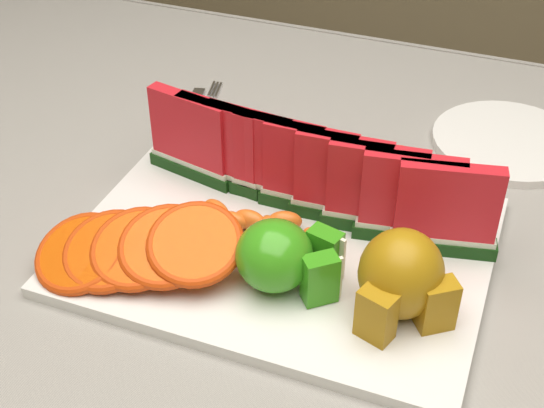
{
  "coord_description": "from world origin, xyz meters",
  "views": [
    {
      "loc": [
        0.21,
        -0.53,
        1.25
      ],
      "look_at": [
        -0.0,
        0.01,
        0.81
      ],
      "focal_mm": 50.0,
      "sensor_mm": 36.0,
      "label": 1
    }
  ],
  "objects": [
    {
      "name": "table",
      "position": [
        0.0,
        0.0,
        0.65
      ],
      "size": [
        1.4,
        0.9,
        0.75
      ],
      "color": "#492819",
      "rests_on": "ground"
    },
    {
      "name": "orange_fan_back",
      "position": [
        0.0,
        0.12,
        0.79
      ],
      "size": [
        0.28,
        0.1,
        0.04
      ],
      "color": "#F7480F",
      "rests_on": "platter"
    },
    {
      "name": "tangerine_segments",
      "position": [
        -0.01,
        0.01,
        0.78
      ],
      "size": [
        0.15,
        0.05,
        0.02
      ],
      "color": "#EA5828",
      "rests_on": "platter"
    },
    {
      "name": "platter",
      "position": [
        0.01,
        0.01,
        0.76
      ],
      "size": [
        0.4,
        0.3,
        0.01
      ],
      "color": "silver",
      "rests_on": "tablecloth"
    },
    {
      "name": "apple_cluster",
      "position": [
        0.03,
        -0.05,
        0.8
      ],
      "size": [
        0.11,
        0.09,
        0.07
      ],
      "color": "#0F790E",
      "rests_on": "platter"
    },
    {
      "name": "side_plate",
      "position": [
        0.2,
        0.28,
        0.76
      ],
      "size": [
        0.21,
        0.21,
        0.01
      ],
      "color": "silver",
      "rests_on": "tablecloth"
    },
    {
      "name": "fork",
      "position": [
        -0.19,
        0.2,
        0.76
      ],
      "size": [
        0.05,
        0.19,
        0.0
      ],
      "color": "silver",
      "rests_on": "tablecloth"
    },
    {
      "name": "tablecloth",
      "position": [
        0.0,
        0.0,
        0.72
      ],
      "size": [
        1.53,
        1.03,
        0.2
      ],
      "color": "slate",
      "rests_on": "table"
    },
    {
      "name": "watermelon_row",
      "position": [
        0.02,
        0.06,
        0.82
      ],
      "size": [
        0.39,
        0.07,
        0.1
      ],
      "color": "#094113",
      "rests_on": "platter"
    },
    {
      "name": "pear_cluster",
      "position": [
        0.14,
        -0.05,
        0.81
      ],
      "size": [
        0.09,
        0.09,
        0.08
      ],
      "color": "gold",
      "rests_on": "platter"
    },
    {
      "name": "orange_fan_front",
      "position": [
        -0.1,
        -0.08,
        0.8
      ],
      "size": [
        0.21,
        0.14,
        0.06
      ],
      "color": "#F7480F",
      "rests_on": "platter"
    }
  ]
}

